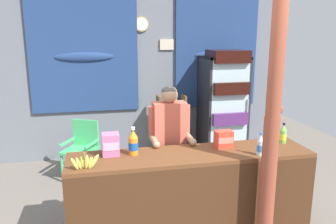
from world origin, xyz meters
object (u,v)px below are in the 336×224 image
shopkeeper (170,135)px  banana_bunch (85,162)px  plastic_lawn_chair (82,146)px  timber_post (272,123)px  soda_bottle_orange_soda (133,143)px  stall_counter (194,189)px  bottle_shelf_rack (171,126)px  snack_box_crackers (224,139)px  drink_fridge (224,99)px  soda_bottle_water (260,146)px  snack_box_wafer (111,144)px  soda_bottle_lime_soda (283,135)px

shopkeeper → banana_bunch: size_ratio=5.53×
plastic_lawn_chair → banana_bunch: banana_bunch is taller
timber_post → soda_bottle_orange_soda: bearing=156.7°
stall_counter → plastic_lawn_chair: size_ratio=2.96×
bottle_shelf_rack → plastic_lawn_chair: 1.56m
snack_box_crackers → banana_bunch: bearing=-168.8°
timber_post → plastic_lawn_chair: (-1.82, 2.22, -0.82)m
drink_fridge → soda_bottle_water: drink_fridge is taller
shopkeeper → soda_bottle_orange_soda: 0.63m
plastic_lawn_chair → banana_bunch: 2.03m
drink_fridge → snack_box_crackers: drink_fridge is taller
drink_fridge → bottle_shelf_rack: size_ratio=1.68×
drink_fridge → snack_box_wafer: bearing=-134.8°
plastic_lawn_chair → soda_bottle_orange_soda: soda_bottle_orange_soda is taller
plastic_lawn_chair → soda_bottle_lime_soda: (2.29, -1.67, 0.52)m
soda_bottle_water → stall_counter: bearing=171.4°
plastic_lawn_chair → soda_bottle_orange_soda: size_ratio=2.93×
shopkeeper → soda_bottle_orange_soda: (-0.47, -0.42, 0.07)m
banana_bunch → soda_bottle_orange_soda: bearing=30.5°
plastic_lawn_chair → soda_bottle_lime_soda: 2.88m
bottle_shelf_rack → snack_box_wafer: 2.46m
timber_post → soda_bottle_water: 0.38m
shopkeeper → banana_bunch: bearing=-143.8°
bottle_shelf_rack → snack_box_wafer: size_ratio=4.88×
plastic_lawn_chair → banana_bunch: (0.11, -1.96, 0.48)m
snack_box_crackers → soda_bottle_water: bearing=-48.0°
stall_counter → soda_bottle_orange_soda: (-0.59, 0.20, 0.48)m
shopkeeper → snack_box_wafer: bearing=-151.4°
drink_fridge → stall_counter: bearing=-117.9°
shopkeeper → snack_box_crackers: bearing=-38.6°
drink_fridge → shopkeeper: bearing=-128.6°
stall_counter → soda_bottle_lime_soda: size_ratio=10.84×
soda_bottle_orange_soda → snack_box_wafer: 0.23m
soda_bottle_water → soda_bottle_lime_soda: bearing=35.2°
plastic_lawn_chair → soda_bottle_water: 2.76m
snack_box_wafer → banana_bunch: size_ratio=0.82×
soda_bottle_water → timber_post: bearing=-95.1°
shopkeeper → soda_bottle_water: 1.06m
snack_box_wafer → banana_bunch: (-0.25, -0.31, -0.05)m
snack_box_crackers → snack_box_wafer: snack_box_wafer is taller
stall_counter → bottle_shelf_rack: 2.39m
bottle_shelf_rack → soda_bottle_water: size_ratio=4.58×
snack_box_wafer → snack_box_crackers: bearing=-1.2°
soda_bottle_orange_soda → snack_box_wafer: bearing=171.5°
plastic_lawn_chair → bottle_shelf_rack: bearing=18.4°
drink_fridge → snack_box_wafer: size_ratio=8.20×
drink_fridge → snack_box_crackers: bearing=-111.5°
bottle_shelf_rack → shopkeeper: (-0.42, -1.76, 0.38)m
shopkeeper → timber_post: bearing=-51.1°
soda_bottle_orange_soda → soda_bottle_water: size_ratio=1.21×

